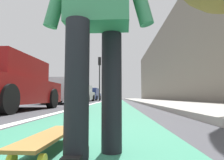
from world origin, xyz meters
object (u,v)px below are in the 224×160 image
skateboard (49,138)px  traffic_light (100,71)px  parked_car_end (91,95)px  parked_car_far (81,94)px  parked_car_mid (66,92)px  skater_person (97,10)px  parked_car_near (7,85)px

skateboard → traffic_light: 18.60m
skateboard → parked_car_end: parked_car_end is taller
parked_car_far → traffic_light: 3.34m
skateboard → parked_car_mid: size_ratio=0.19×
skateboard → skater_person: (-0.15, -0.35, 0.84)m
parked_car_end → skater_person: bearing=-172.2°
parked_car_end → traffic_light: size_ratio=1.02×
skateboard → skater_person: 0.92m
parked_car_mid → traffic_light: bearing=-9.6°
traffic_light → skater_person: bearing=-174.6°
parked_car_near → traffic_light: traffic_light is taller
parked_car_near → parked_car_far: (12.40, 0.26, -0.02)m
skateboard → parked_car_near: bearing=33.1°
skater_person → parked_car_mid: bearing=15.8°
parked_car_end → traffic_light: traffic_light is taller
skater_person → parked_car_near: size_ratio=0.39×
parked_car_near → traffic_light: (14.24, -1.27, 2.32)m
parked_car_near → traffic_light: 14.48m
skater_person → parked_car_near: 5.18m
parked_car_far → traffic_light: (1.84, -1.52, 2.33)m
skateboard → parked_car_end: size_ratio=0.19×
skater_person → traffic_light: size_ratio=0.37×
skateboard → parked_car_end: bearing=7.0°
parked_car_end → traffic_light: bearing=-162.4°
skateboard → traffic_light: size_ratio=0.19×
parked_car_near → parked_car_mid: 6.52m
skater_person → traffic_light: traffic_light is taller
skater_person → traffic_light: bearing=5.4°
skateboard → parked_car_mid: (10.59, 2.70, 0.63)m
parked_car_end → parked_car_near: bearing=-179.6°
parked_car_far → parked_car_end: bearing=-1.3°
parked_car_mid → traffic_light: (7.72, -1.31, 2.31)m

